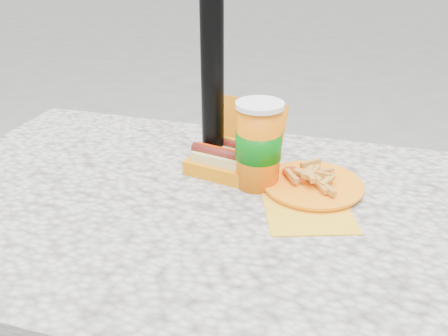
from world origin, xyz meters
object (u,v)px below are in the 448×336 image
(fries_plate, at_px, (312,185))
(soda_cup, at_px, (258,145))
(umbrella_pole, at_px, (212,10))
(hotdog_box, at_px, (232,158))

(fries_plate, xyz_separation_m, soda_cup, (-0.12, -0.01, 0.08))
(umbrella_pole, xyz_separation_m, hotdog_box, (0.05, -0.02, -0.32))
(hotdog_box, xyz_separation_m, fries_plate, (0.18, -0.03, -0.02))
(hotdog_box, distance_m, soda_cup, 0.10)
(hotdog_box, xyz_separation_m, soda_cup, (0.07, -0.04, 0.06))
(hotdog_box, bearing_deg, soda_cup, -20.14)
(hotdog_box, relative_size, soda_cup, 1.15)
(soda_cup, bearing_deg, umbrella_pole, 153.23)
(fries_plate, distance_m, soda_cup, 0.14)
(umbrella_pole, relative_size, soda_cup, 11.88)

